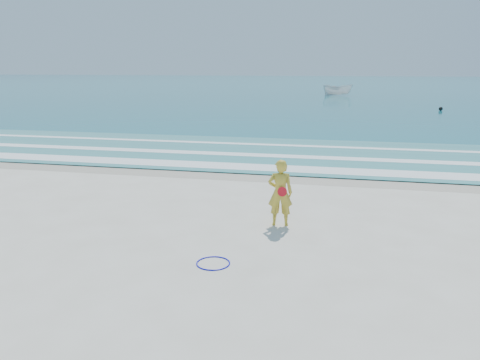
# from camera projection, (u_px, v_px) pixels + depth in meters

# --- Properties ---
(ground) EXTENTS (400.00, 400.00, 0.00)m
(ground) POSITION_uv_depth(u_px,v_px,m) (186.00, 258.00, 11.25)
(ground) COLOR silver
(ground) RESTS_ON ground
(wet_sand) EXTENTS (400.00, 2.40, 0.00)m
(wet_sand) POSITION_uv_depth(u_px,v_px,m) (255.00, 175.00, 19.79)
(wet_sand) COLOR #B2A893
(wet_sand) RESTS_ON ground
(ocean) EXTENTS (400.00, 190.00, 0.04)m
(ocean) POSITION_uv_depth(u_px,v_px,m) (329.00, 85.00, 110.86)
(ocean) COLOR #19727F
(ocean) RESTS_ON ground
(shallow) EXTENTS (400.00, 10.00, 0.01)m
(shallow) POSITION_uv_depth(u_px,v_px,m) (272.00, 153.00, 24.52)
(shallow) COLOR #59B7AD
(shallow) RESTS_ON ocean
(foam_near) EXTENTS (400.00, 1.40, 0.01)m
(foam_near) POSITION_uv_depth(u_px,v_px,m) (260.00, 167.00, 21.01)
(foam_near) COLOR white
(foam_near) RESTS_ON shallow
(foam_mid) EXTENTS (400.00, 0.90, 0.01)m
(foam_mid) POSITION_uv_depth(u_px,v_px,m) (270.00, 155.00, 23.76)
(foam_mid) COLOR white
(foam_mid) RESTS_ON shallow
(foam_far) EXTENTS (400.00, 0.60, 0.01)m
(foam_far) POSITION_uv_depth(u_px,v_px,m) (279.00, 145.00, 26.89)
(foam_far) COLOR white
(foam_far) RESTS_ON shallow
(hoop) EXTENTS (0.90, 0.90, 0.03)m
(hoop) POSITION_uv_depth(u_px,v_px,m) (213.00, 263.00, 10.92)
(hoop) COLOR #0B0CC7
(hoop) RESTS_ON ground
(boat) EXTENTS (4.56, 2.06, 1.71)m
(boat) POSITION_uv_depth(u_px,v_px,m) (338.00, 90.00, 71.22)
(boat) COLOR silver
(boat) RESTS_ON ocean
(buoy) EXTENTS (0.40, 0.40, 0.40)m
(buoy) POSITION_uv_depth(u_px,v_px,m) (441.00, 109.00, 47.31)
(buoy) COLOR black
(buoy) RESTS_ON ocean
(woman) EXTENTS (0.76, 0.55, 1.94)m
(woman) POSITION_uv_depth(u_px,v_px,m) (280.00, 193.00, 13.35)
(woman) COLOR gold
(woman) RESTS_ON ground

